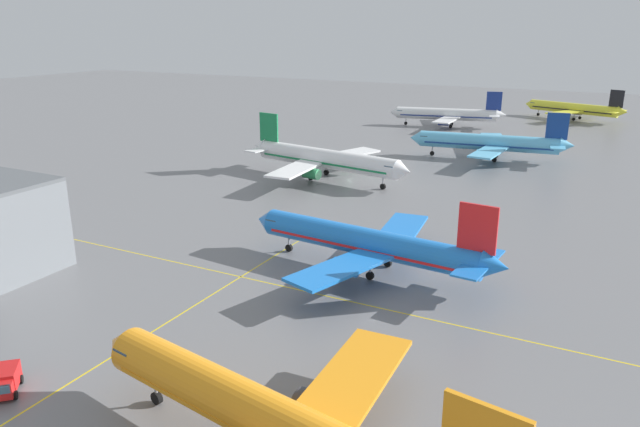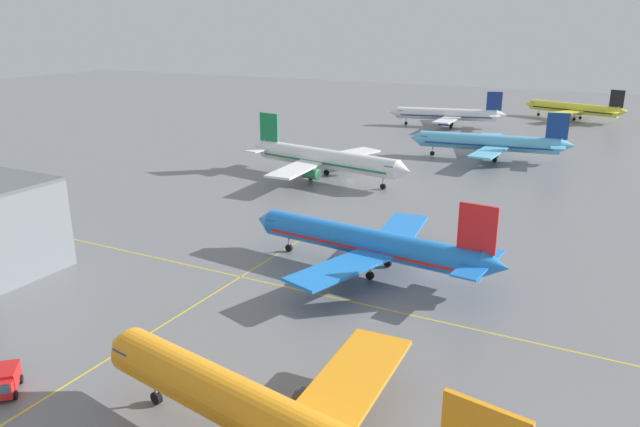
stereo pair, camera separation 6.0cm
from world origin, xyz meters
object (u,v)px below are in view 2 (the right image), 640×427
object	(u,v)px
airliner_far_right_stand	(448,114)
airliner_third_row	(325,159)
airliner_far_left_stand	(490,143)
airliner_second_row	(370,243)
service_truck_red_van	(5,381)
airliner_distant_taxiway	(574,109)
airliner_front_gate	(278,425)

from	to	relation	value
airliner_far_right_stand	airliner_third_row	bearing A→B (deg)	-92.73
airliner_far_right_stand	airliner_far_left_stand	bearing A→B (deg)	-61.97
airliner_second_row	service_truck_red_van	xyz separation A→B (m)	(-18.04, -41.02, -2.79)
airliner_far_right_stand	airliner_distant_taxiway	world-z (taller)	airliner_far_right_stand
service_truck_red_van	airliner_far_right_stand	bearing A→B (deg)	92.33
airliner_second_row	airliner_far_left_stand	bearing A→B (deg)	91.05
airliner_third_row	airliner_second_row	bearing A→B (deg)	-55.99
airliner_second_row	service_truck_red_van	bearing A→B (deg)	-113.73
airliner_third_row	airliner_far_right_stand	world-z (taller)	airliner_third_row
airliner_third_row	service_truck_red_van	bearing A→B (deg)	-82.87
airliner_front_gate	airliner_second_row	bearing A→B (deg)	103.33
airliner_front_gate	airliner_far_left_stand	size ratio (longest dim) A/B	1.02
airliner_far_left_stand	airliner_distant_taxiway	world-z (taller)	airliner_far_left_stand
airliner_far_right_stand	airliner_distant_taxiway	xyz separation A→B (m)	(34.69, 35.02, -0.14)
airliner_second_row	airliner_far_left_stand	distance (m)	77.94
airliner_front_gate	airliner_distant_taxiway	distance (m)	195.00
airliner_second_row	service_truck_red_van	world-z (taller)	airliner_second_row
airliner_third_row	airliner_far_right_stand	distance (m)	79.50
airliner_third_row	airliner_distant_taxiway	bearing A→B (deg)	71.42
airliner_front_gate	airliner_distant_taxiway	xyz separation A→B (m)	(0.93, 195.00, -0.41)
airliner_distant_taxiway	service_truck_red_van	distance (m)	199.60
airliner_far_right_stand	service_truck_red_van	world-z (taller)	airliner_far_right_stand
airliner_far_left_stand	airliner_front_gate	bearing A→B (deg)	-84.83
airliner_second_row	airliner_third_row	world-z (taller)	airliner_third_row
airliner_far_right_stand	service_truck_red_van	size ratio (longest dim) A/B	8.66
airliner_far_right_stand	airliner_second_row	bearing A→B (deg)	-78.53
service_truck_red_van	airliner_far_left_stand	bearing A→B (deg)	82.05
airliner_second_row	airliner_far_right_stand	world-z (taller)	airliner_second_row
airliner_front_gate	airliner_second_row	world-z (taller)	airliner_front_gate
airliner_far_left_stand	airliner_distant_taxiway	xyz separation A→B (m)	(11.46, 78.64, -0.33)
airliner_second_row	airliner_far_left_stand	size ratio (longest dim) A/B	0.96
airliner_front_gate	airliner_far_right_stand	bearing A→B (deg)	101.92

